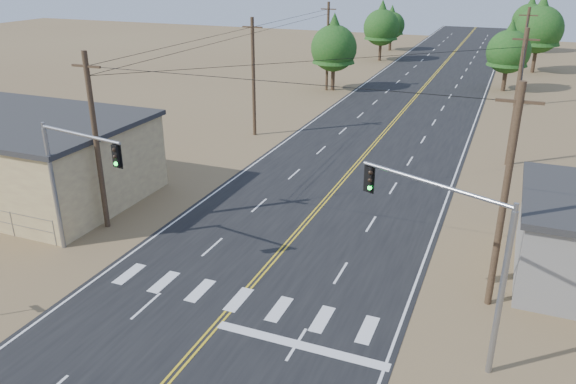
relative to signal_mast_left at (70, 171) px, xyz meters
The scene contains 15 objects.
road 23.73m from the signal_mast_left, 65.99° to the left, with size 15.00×200.00×0.02m, color black.
utility_pole_left_near 3.45m from the signal_mast_left, 107.60° to the left, with size 1.80×0.30×10.00m.
utility_pole_left_mid 23.29m from the signal_mast_left, 92.54° to the left, with size 1.80×0.30×10.00m.
utility_pole_left_far 43.27m from the signal_mast_left, 91.37° to the left, with size 1.80×0.30×10.00m.
utility_pole_right_near 20.24m from the signal_mast_left, ahead, with size 1.80×0.30×10.00m.
utility_pole_right_mid 30.66m from the signal_mast_left, 49.35° to the left, with size 1.80×0.30×10.00m.
utility_pole_right_far 47.65m from the signal_mast_left, 65.22° to the left, with size 1.80×0.30×10.00m.
signal_mast_left is the anchor object (origin of this frame).
signal_mast_right 18.60m from the signal_mast_left, ahead, with size 5.93×2.73×6.88m.
tree_left_near 43.57m from the signal_mast_left, 90.48° to the left, with size 5.32×5.32×8.87m.
tree_left_mid 66.63m from the signal_mast_left, 90.19° to the left, with size 5.38×5.38×8.96m.
tree_left_far 77.90m from the signal_mast_left, 90.84° to the left, with size 4.49×4.49×7.48m.
tree_right_near 54.00m from the signal_mast_left, 70.00° to the left, with size 4.94×4.94×8.24m.
tree_right_mid 68.34m from the signal_mast_left, 71.52° to the left, with size 6.24×6.24×10.39m.
tree_right_far 86.68m from the signal_mast_left, 76.38° to the left, with size 5.53×5.53×9.22m.
Camera 1 is at (10.22, -11.22, 14.25)m, focal length 35.00 mm.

